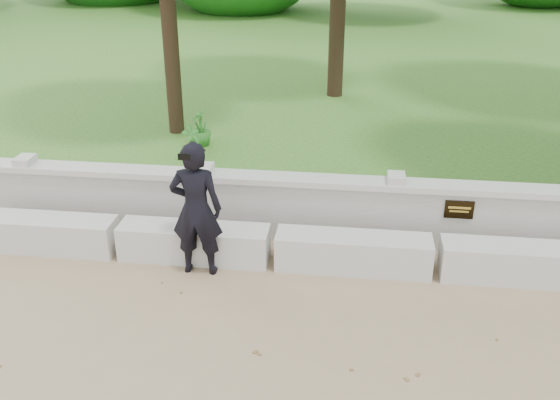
{
  "coord_description": "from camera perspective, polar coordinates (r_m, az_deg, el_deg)",
  "views": [
    {
      "loc": [
        -1.05,
        -4.82,
        4.04
      ],
      "look_at": [
        -1.89,
        1.76,
        0.95
      ],
      "focal_mm": 40.0,
      "sensor_mm": 36.0,
      "label": 1
    }
  ],
  "objects": [
    {
      "name": "ground",
      "position": [
        6.38,
        15.57,
        -15.43
      ],
      "size": [
        80.0,
        80.0,
        0.0
      ],
      "primitive_type": "plane",
      "color": "#927A59",
      "rests_on": "ground"
    },
    {
      "name": "concrete_bench",
      "position": [
        7.8,
        14.07,
        -5.13
      ],
      "size": [
        11.9,
        0.45,
        0.45
      ],
      "color": "beige",
      "rests_on": "ground"
    },
    {
      "name": "man_main",
      "position": [
        7.41,
        -7.67,
        -0.83
      ],
      "size": [
        0.63,
        0.56,
        1.69
      ],
      "color": "black",
      "rests_on": "ground"
    },
    {
      "name": "shrub_a",
      "position": [
        10.36,
        -8.05,
        5.09
      ],
      "size": [
        0.38,
        0.39,
        0.62
      ],
      "primitive_type": "imported",
      "rotation": [
        0.0,
        0.0,
        0.85
      ],
      "color": "#317528",
      "rests_on": "lawn"
    },
    {
      "name": "parapet_wall",
      "position": [
        8.31,
        13.77,
        -1.3
      ],
      "size": [
        12.5,
        0.35,
        0.9
      ],
      "color": "#BBB9B0",
      "rests_on": "ground"
    },
    {
      "name": "lawn",
      "position": [
        19.26,
        10.45,
        12.83
      ],
      "size": [
        40.0,
        22.0,
        0.25
      ],
      "primitive_type": "cube",
      "color": "#365B20",
      "rests_on": "ground"
    },
    {
      "name": "shrub_d",
      "position": [
        11.11,
        -7.26,
        6.62
      ],
      "size": [
        0.4,
        0.43,
        0.66
      ],
      "primitive_type": "imported",
      "rotation": [
        0.0,
        0.0,
        4.91
      ],
      "color": "#317528",
      "rests_on": "lawn"
    }
  ]
}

